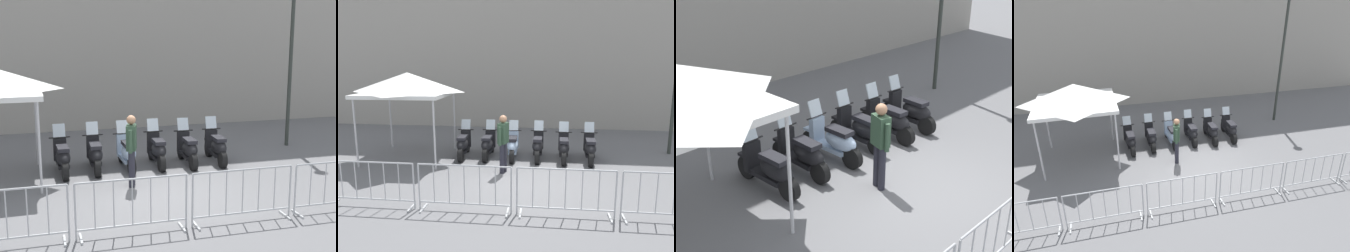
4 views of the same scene
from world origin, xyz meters
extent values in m
plane|color=slate|center=(0.00, 0.00, 0.00)|extent=(120.00, 120.00, 0.00)
cylinder|color=black|center=(-2.09, 2.77, 0.24)|extent=(0.16, 0.48, 0.48)
cylinder|color=black|center=(-2.05, 1.53, 0.24)|extent=(0.16, 0.48, 0.48)
cube|color=black|center=(-2.07, 2.15, 0.28)|extent=(0.31, 0.88, 0.10)
ellipsoid|color=black|center=(-2.06, 1.87, 0.52)|extent=(0.39, 0.85, 0.40)
cube|color=black|center=(-2.06, 1.90, 0.74)|extent=(0.30, 0.61, 0.10)
cube|color=black|center=(-2.08, 2.58, 0.55)|extent=(0.34, 0.15, 0.60)
cylinder|color=black|center=(-2.08, 2.58, 0.88)|extent=(0.56, 0.05, 0.04)
cube|color=silver|center=(-2.08, 2.63, 1.06)|extent=(0.32, 0.15, 0.35)
cube|color=black|center=(-2.09, 2.77, 0.51)|extent=(0.21, 0.33, 0.06)
cylinder|color=black|center=(-1.19, 2.81, 0.24)|extent=(0.16, 0.49, 0.48)
cylinder|color=black|center=(-1.24, 1.57, 0.24)|extent=(0.16, 0.49, 0.48)
cube|color=black|center=(-1.21, 2.19, 0.28)|extent=(0.31, 0.88, 0.10)
ellipsoid|color=black|center=(-1.22, 1.91, 0.52)|extent=(0.39, 0.85, 0.40)
cube|color=black|center=(-1.22, 1.94, 0.74)|extent=(0.30, 0.61, 0.10)
cube|color=black|center=(-1.20, 2.62, 0.55)|extent=(0.35, 0.15, 0.60)
cylinder|color=black|center=(-1.20, 2.62, 0.88)|extent=(0.56, 0.06, 0.04)
cube|color=silver|center=(-1.19, 2.67, 1.06)|extent=(0.33, 0.15, 0.35)
cube|color=black|center=(-1.19, 2.81, 0.51)|extent=(0.21, 0.33, 0.06)
cylinder|color=black|center=(-0.37, 2.76, 0.24)|extent=(0.14, 0.48, 0.48)
cylinder|color=black|center=(-0.36, 1.52, 0.24)|extent=(0.14, 0.48, 0.48)
cube|color=#A8C1E0|center=(-0.36, 2.14, 0.28)|extent=(0.29, 0.87, 0.10)
ellipsoid|color=#A8C1E0|center=(-0.36, 1.86, 0.52)|extent=(0.37, 0.84, 0.40)
cube|color=black|center=(-0.36, 1.90, 0.74)|extent=(0.28, 0.60, 0.10)
cube|color=#A8C1E0|center=(-0.36, 2.58, 0.55)|extent=(0.34, 0.14, 0.60)
cylinder|color=black|center=(-0.36, 2.58, 0.88)|extent=(0.56, 0.04, 0.04)
cube|color=silver|center=(-0.36, 2.63, 1.06)|extent=(0.32, 0.14, 0.35)
cube|color=#A8C1E0|center=(-0.37, 2.76, 0.51)|extent=(0.20, 0.32, 0.06)
cylinder|color=black|center=(0.52, 2.78, 0.24)|extent=(0.17, 0.49, 0.48)
cylinder|color=black|center=(0.46, 1.54, 0.24)|extent=(0.17, 0.49, 0.48)
cube|color=black|center=(0.49, 2.16, 0.28)|extent=(0.33, 0.88, 0.10)
ellipsoid|color=black|center=(0.48, 1.88, 0.52)|extent=(0.40, 0.86, 0.40)
cube|color=black|center=(0.48, 1.91, 0.74)|extent=(0.31, 0.61, 0.10)
cube|color=black|center=(0.52, 2.59, 0.55)|extent=(0.35, 0.16, 0.60)
cylinder|color=black|center=(0.52, 2.59, 0.88)|extent=(0.56, 0.07, 0.04)
cube|color=silver|center=(0.52, 2.64, 1.06)|extent=(0.33, 0.16, 0.35)
cube|color=black|center=(0.52, 2.78, 0.51)|extent=(0.22, 0.33, 0.06)
cylinder|color=black|center=(1.38, 2.63, 0.24)|extent=(0.17, 0.49, 0.48)
cylinder|color=black|center=(1.30, 1.39, 0.24)|extent=(0.17, 0.49, 0.48)
cube|color=black|center=(1.34, 2.01, 0.28)|extent=(0.34, 0.88, 0.10)
ellipsoid|color=black|center=(1.32, 1.73, 0.52)|extent=(0.42, 0.86, 0.40)
cube|color=black|center=(1.32, 1.77, 0.74)|extent=(0.32, 0.62, 0.10)
cube|color=black|center=(1.37, 2.45, 0.55)|extent=(0.35, 0.16, 0.60)
cylinder|color=black|center=(1.37, 2.45, 0.88)|extent=(0.56, 0.07, 0.04)
cube|color=silver|center=(1.37, 2.50, 1.06)|extent=(0.33, 0.16, 0.35)
cube|color=black|center=(1.38, 2.63, 0.51)|extent=(0.22, 0.33, 0.06)
cylinder|color=black|center=(2.25, 2.62, 0.24)|extent=(0.18, 0.49, 0.48)
cylinder|color=black|center=(2.14, 1.39, 0.24)|extent=(0.18, 0.49, 0.48)
cube|color=black|center=(2.19, 2.00, 0.28)|extent=(0.35, 0.89, 0.10)
ellipsoid|color=black|center=(2.17, 1.73, 0.52)|extent=(0.43, 0.87, 0.40)
cube|color=black|center=(2.17, 1.76, 0.74)|extent=(0.33, 0.62, 0.10)
cube|color=black|center=(2.23, 2.44, 0.55)|extent=(0.35, 0.17, 0.60)
cylinder|color=black|center=(2.23, 2.44, 0.88)|extent=(0.56, 0.08, 0.04)
cube|color=silver|center=(2.23, 2.49, 1.06)|extent=(0.33, 0.17, 0.35)
cube|color=black|center=(2.25, 2.62, 0.51)|extent=(0.23, 0.34, 0.06)
cylinder|color=#B2B5B7|center=(-1.14, -2.02, 1.05)|extent=(2.05, 0.10, 0.04)
cylinder|color=#B2B5B7|center=(-1.49, -2.01, 0.61)|extent=(0.02, 0.02, 0.87)
cylinder|color=#B2B5B7|center=(-1.14, -2.02, 0.61)|extent=(0.02, 0.02, 0.87)
cylinder|color=#B2B5B7|center=(-0.80, -2.03, 0.61)|extent=(0.02, 0.02, 0.87)
cylinder|color=#23232D|center=(-0.58, 0.55, 0.45)|extent=(0.14, 0.14, 0.90)
cylinder|color=#23232D|center=(-0.52, 0.73, 0.45)|extent=(0.14, 0.14, 0.90)
cube|color=#2D4733|center=(-0.55, 0.64, 1.20)|extent=(0.32, 0.41, 0.60)
sphere|color=#9E7051|center=(-0.55, 0.64, 1.62)|extent=(0.22, 0.22, 0.22)
cylinder|color=#2D4733|center=(-0.63, 0.42, 1.15)|extent=(0.09, 0.09, 0.55)
cylinder|color=#2D4733|center=(-0.48, 0.86, 1.15)|extent=(0.09, 0.09, 0.55)
cylinder|color=silver|center=(-2.65, 0.74, 1.08)|extent=(0.06, 0.06, 2.15)
cylinder|color=silver|center=(-2.65, 3.22, 1.08)|extent=(0.06, 0.06, 2.15)
camera|label=1|loc=(-2.88, -9.78, 3.62)|focal=49.52mm
camera|label=2|loc=(0.33, -8.52, 3.19)|focal=34.46mm
camera|label=3|loc=(-6.47, -4.11, 4.60)|focal=48.28mm
camera|label=4|loc=(-3.27, -8.87, 5.77)|focal=32.49mm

